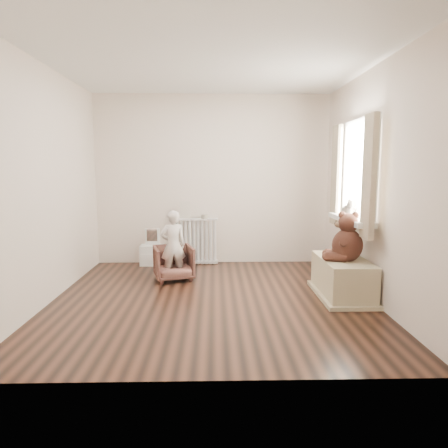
{
  "coord_description": "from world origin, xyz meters",
  "views": [
    {
      "loc": [
        0.04,
        -4.42,
        1.48
      ],
      "look_at": [
        0.15,
        0.45,
        0.8
      ],
      "focal_mm": 32.0,
      "sensor_mm": 36.0,
      "label": 1
    }
  ],
  "objects_px": {
    "radiator": "(196,239)",
    "child": "(173,245)",
    "teddy_bear": "(347,241)",
    "plush_cat": "(349,208)",
    "toy_bench": "(342,279)",
    "toy_vanity": "(152,247)",
    "armchair": "(174,263)"
  },
  "relations": [
    {
      "from": "teddy_bear",
      "to": "plush_cat",
      "type": "height_order",
      "value": "plush_cat"
    },
    {
      "from": "toy_vanity",
      "to": "toy_bench",
      "type": "relative_size",
      "value": 0.59
    },
    {
      "from": "toy_bench",
      "to": "plush_cat",
      "type": "relative_size",
      "value": 3.74
    },
    {
      "from": "toy_vanity",
      "to": "teddy_bear",
      "type": "distance_m",
      "value": 3.01
    },
    {
      "from": "radiator",
      "to": "child",
      "type": "distance_m",
      "value": 0.97
    },
    {
      "from": "teddy_bear",
      "to": "plush_cat",
      "type": "bearing_deg",
      "value": 87.0
    },
    {
      "from": "radiator",
      "to": "child",
      "type": "relative_size",
      "value": 0.78
    },
    {
      "from": "child",
      "to": "plush_cat",
      "type": "height_order",
      "value": "plush_cat"
    },
    {
      "from": "toy_bench",
      "to": "teddy_bear",
      "type": "bearing_deg",
      "value": -81.96
    },
    {
      "from": "radiator",
      "to": "toy_vanity",
      "type": "xyz_separation_m",
      "value": [
        -0.68,
        -0.03,
        -0.11
      ]
    },
    {
      "from": "radiator",
      "to": "plush_cat",
      "type": "relative_size",
      "value": 2.82
    },
    {
      "from": "radiator",
      "to": "teddy_bear",
      "type": "relative_size",
      "value": 1.3
    },
    {
      "from": "toy_bench",
      "to": "child",
      "type": "bearing_deg",
      "value": 160.93
    },
    {
      "from": "radiator",
      "to": "plush_cat",
      "type": "distance_m",
      "value": 2.41
    },
    {
      "from": "toy_vanity",
      "to": "child",
      "type": "xyz_separation_m",
      "value": [
        0.42,
        -0.9,
        0.2
      ]
    },
    {
      "from": "plush_cat",
      "to": "radiator",
      "type": "bearing_deg",
      "value": 128.15
    },
    {
      "from": "child",
      "to": "teddy_bear",
      "type": "bearing_deg",
      "value": 143.66
    },
    {
      "from": "toy_vanity",
      "to": "armchair",
      "type": "xyz_separation_m",
      "value": [
        0.42,
        -0.85,
        -0.05
      ]
    },
    {
      "from": "child",
      "to": "radiator",
      "type": "bearing_deg",
      "value": -120.85
    },
    {
      "from": "radiator",
      "to": "toy_bench",
      "type": "distance_m",
      "value": 2.42
    },
    {
      "from": "child",
      "to": "teddy_bear",
      "type": "height_order",
      "value": "teddy_bear"
    },
    {
      "from": "radiator",
      "to": "toy_bench",
      "type": "bearing_deg",
      "value": -42.58
    },
    {
      "from": "toy_vanity",
      "to": "toy_bench",
      "type": "bearing_deg",
      "value": -33.17
    },
    {
      "from": "armchair",
      "to": "radiator",
      "type": "bearing_deg",
      "value": 58.32
    },
    {
      "from": "child",
      "to": "plush_cat",
      "type": "relative_size",
      "value": 3.63
    },
    {
      "from": "armchair",
      "to": "plush_cat",
      "type": "height_order",
      "value": "plush_cat"
    },
    {
      "from": "radiator",
      "to": "child",
      "type": "xyz_separation_m",
      "value": [
        -0.26,
        -0.93,
        0.09
      ]
    },
    {
      "from": "armchair",
      "to": "teddy_bear",
      "type": "relative_size",
      "value": 0.92
    },
    {
      "from": "radiator",
      "to": "teddy_bear",
      "type": "bearing_deg",
      "value": -43.78
    },
    {
      "from": "child",
      "to": "teddy_bear",
      "type": "distance_m",
      "value": 2.2
    },
    {
      "from": "radiator",
      "to": "child",
      "type": "bearing_deg",
      "value": -105.49
    },
    {
      "from": "child",
      "to": "toy_bench",
      "type": "bearing_deg",
      "value": 145.57
    }
  ]
}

